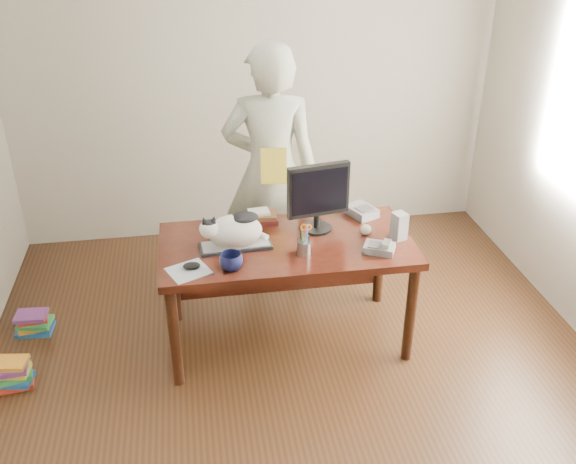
% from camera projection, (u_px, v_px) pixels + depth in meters
% --- Properties ---
extents(room, '(4.50, 4.50, 4.50)m').
position_uv_depth(room, '(306.00, 196.00, 3.25)').
color(room, black).
rests_on(room, ground).
extents(desk, '(1.60, 0.80, 0.75)m').
position_uv_depth(desk, '(285.00, 256.00, 4.20)').
color(desk, black).
rests_on(desk, ground).
extents(keyboard, '(0.46, 0.20, 0.03)m').
position_uv_depth(keyboard, '(236.00, 246.00, 3.99)').
color(keyboard, black).
rests_on(keyboard, desk).
extents(cat, '(0.44, 0.24, 0.25)m').
position_uv_depth(cat, '(233.00, 230.00, 3.94)').
color(cat, white).
rests_on(cat, keyboard).
extents(monitor, '(0.41, 0.23, 0.46)m').
position_uv_depth(monitor, '(318.00, 194.00, 4.08)').
color(monitor, black).
rests_on(monitor, desk).
extents(pen_cup, '(0.09, 0.09, 0.21)m').
position_uv_depth(pen_cup, '(304.00, 246.00, 3.90)').
color(pen_cup, gray).
rests_on(pen_cup, desk).
extents(mousepad, '(0.29, 0.28, 0.01)m').
position_uv_depth(mousepad, '(189.00, 271.00, 3.75)').
color(mousepad, silver).
rests_on(mousepad, desk).
extents(mouse, '(0.12, 0.10, 0.04)m').
position_uv_depth(mouse, '(192.00, 266.00, 3.76)').
color(mouse, black).
rests_on(mouse, mousepad).
extents(coffee_mug, '(0.19, 0.19, 0.11)m').
position_uv_depth(coffee_mug, '(231.00, 262.00, 3.74)').
color(coffee_mug, black).
rests_on(coffee_mug, desk).
extents(phone, '(0.22, 0.20, 0.08)m').
position_uv_depth(phone, '(380.00, 248.00, 3.94)').
color(phone, slate).
rests_on(phone, desk).
extents(speaker, '(0.10, 0.11, 0.18)m').
position_uv_depth(speaker, '(399.00, 226.00, 4.06)').
color(speaker, gray).
rests_on(speaker, desk).
extents(baseball, '(0.07, 0.07, 0.07)m').
position_uv_depth(baseball, '(366.00, 230.00, 4.13)').
color(baseball, '#ECE6CC').
rests_on(baseball, desk).
extents(book_stack, '(0.22, 0.17, 0.08)m').
position_uv_depth(book_stack, '(261.00, 217.00, 4.29)').
color(book_stack, '#431213').
rests_on(book_stack, desk).
extents(calculator, '(0.23, 0.25, 0.06)m').
position_uv_depth(calculator, '(362.00, 211.00, 4.38)').
color(calculator, slate).
rests_on(calculator, desk).
extents(person, '(0.73, 0.53, 1.87)m').
position_uv_depth(person, '(271.00, 172.00, 4.59)').
color(person, silver).
rests_on(person, ground).
extents(held_book, '(0.19, 0.13, 0.25)m').
position_uv_depth(held_book, '(274.00, 166.00, 4.39)').
color(held_book, gold).
rests_on(held_book, person).
extents(book_pile_a, '(0.27, 0.22, 0.18)m').
position_uv_depth(book_pile_a, '(12.00, 374.00, 3.95)').
color(book_pile_a, '#AA2618').
rests_on(book_pile_a, ground).
extents(book_pile_b, '(0.26, 0.20, 0.15)m').
position_uv_depth(book_pile_b, '(34.00, 323.00, 4.44)').
color(book_pile_b, navy).
rests_on(book_pile_b, ground).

